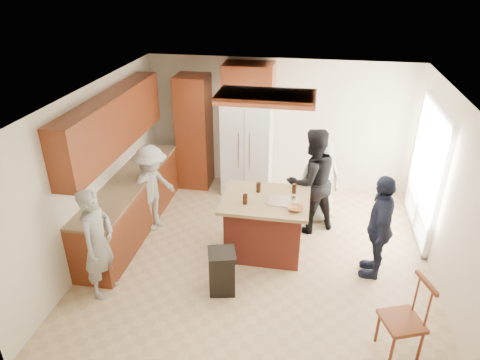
% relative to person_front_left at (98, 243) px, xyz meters
% --- Properties ---
extents(person_front_left, '(0.46, 0.60, 1.56)m').
position_rel_person_front_left_xyz_m(person_front_left, '(0.00, 0.00, 0.00)').
color(person_front_left, gray).
rests_on(person_front_left, ground).
extents(person_behind_left, '(1.01, 0.90, 1.78)m').
position_rel_person_front_left_xyz_m(person_behind_left, '(2.66, 2.06, 0.11)').
color(person_behind_left, black).
rests_on(person_behind_left, ground).
extents(person_behind_right, '(0.85, 0.69, 1.50)m').
position_rel_person_front_left_xyz_m(person_behind_right, '(2.80, 2.39, -0.03)').
color(person_behind_right, gray).
rests_on(person_behind_right, ground).
extents(person_side_right, '(0.59, 0.97, 1.56)m').
position_rel_person_front_left_xyz_m(person_side_right, '(3.62, 1.04, 0.00)').
color(person_side_right, '#1B2137').
rests_on(person_side_right, ground).
extents(person_counter, '(0.75, 1.05, 1.48)m').
position_rel_person_front_left_xyz_m(person_counter, '(0.12, 1.63, -0.04)').
color(person_counter, '#989890').
rests_on(person_counter, ground).
extents(left_cabinetry, '(0.64, 3.00, 2.30)m').
position_rel_person_front_left_xyz_m(left_cabinetry, '(-0.27, 1.52, 0.18)').
color(left_cabinetry, maroon).
rests_on(left_cabinetry, ground).
extents(back_wall_units, '(1.80, 0.60, 2.45)m').
position_rel_person_front_left_xyz_m(back_wall_units, '(0.65, 3.32, 0.60)').
color(back_wall_units, maroon).
rests_on(back_wall_units, ground).
extents(refrigerator, '(0.90, 0.76, 1.80)m').
position_rel_person_front_left_xyz_m(refrigerator, '(1.43, 3.24, 0.12)').
color(refrigerator, white).
rests_on(refrigerator, ground).
extents(kitchen_island, '(1.28, 1.03, 0.93)m').
position_rel_person_front_left_xyz_m(kitchen_island, '(2.02, 1.28, -0.30)').
color(kitchen_island, maroon).
rests_on(kitchen_island, ground).
extents(island_items, '(0.88, 0.66, 0.15)m').
position_rel_person_front_left_xyz_m(island_items, '(2.26, 1.21, 0.18)').
color(island_items, silver).
rests_on(island_items, kitchen_island).
extents(trash_bin, '(0.45, 0.45, 0.63)m').
position_rel_person_front_left_xyz_m(trash_bin, '(1.57, 0.29, -0.46)').
color(trash_bin, black).
rests_on(trash_bin, ground).
extents(spindle_chair, '(0.54, 0.54, 0.99)m').
position_rel_person_front_left_xyz_m(spindle_chair, '(3.78, -0.36, -0.33)').
color(spindle_chair, maroon).
rests_on(spindle_chair, ground).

